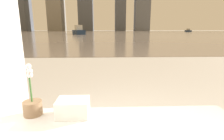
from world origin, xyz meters
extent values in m
cylinder|color=#8C6B4C|center=(-0.53, 0.93, 0.61)|extent=(0.13, 0.13, 0.10)
cylinder|color=#38662D|center=(-0.53, 0.93, 0.79)|extent=(0.01, 0.01, 0.25)
sphere|color=silver|center=(-0.53, 0.93, 0.91)|extent=(0.04, 0.04, 0.04)
sphere|color=silver|center=(-0.52, 0.92, 0.88)|extent=(0.04, 0.04, 0.04)
sphere|color=silver|center=(-0.53, 0.93, 0.85)|extent=(0.04, 0.04, 0.04)
cube|color=white|center=(-0.24, 0.91, 0.58)|extent=(0.22, 0.17, 0.04)
cube|color=white|center=(-0.24, 0.91, 0.62)|extent=(0.22, 0.17, 0.04)
cube|color=white|center=(-0.24, 0.91, 0.66)|extent=(0.22, 0.17, 0.04)
cube|color=gray|center=(0.00, 62.00, 0.01)|extent=(180.00, 110.00, 0.01)
cube|color=navy|center=(-5.88, 39.86, 0.48)|extent=(3.62, 5.72, 0.95)
cube|color=silver|center=(-5.88, 39.86, 1.50)|extent=(1.97, 2.37, 1.08)
cube|color=navy|center=(37.02, 77.95, 0.33)|extent=(1.68, 3.74, 0.63)
cube|color=#B2A893|center=(37.02, 77.95, 1.01)|extent=(1.06, 1.46, 0.72)
cube|color=#4C515B|center=(9.98, 118.00, 16.83)|extent=(6.41, 10.75, 33.66)
cube|color=slate|center=(24.27, 118.00, 15.86)|extent=(9.58, 7.15, 31.71)
camera|label=1|loc=(-0.02, -0.24, 1.16)|focal=28.00mm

